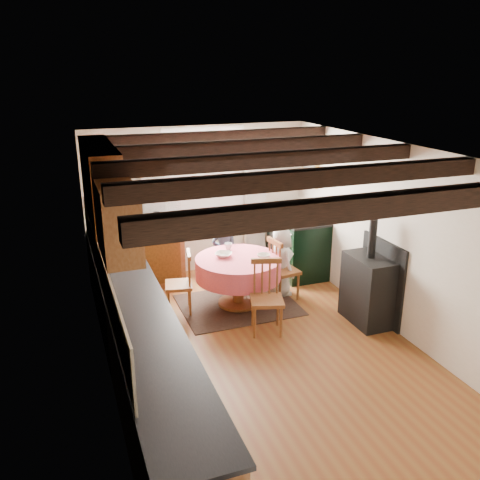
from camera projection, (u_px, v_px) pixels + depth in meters
name	position (u px, v px, depth m)	size (l,w,h in m)	color
floor	(263.00, 349.00, 6.15)	(3.60, 5.50, 0.00)	brown
ceiling	(266.00, 152.00, 5.38)	(3.60, 5.50, 0.00)	white
wall_back	(199.00, 201.00, 8.21)	(3.60, 0.00, 2.40)	silver
wall_front	(427.00, 397.00, 3.32)	(3.60, 0.00, 2.40)	silver
wall_left	(102.00, 279.00, 5.18)	(0.00, 5.50, 2.40)	silver
wall_right	(396.00, 240.00, 6.35)	(0.00, 5.50, 2.40)	silver
beam_a	(375.00, 206.00, 3.63)	(3.60, 0.16, 0.16)	black
beam_b	(310.00, 178.00, 4.52)	(3.60, 0.16, 0.16)	black
beam_c	(266.00, 160.00, 5.41)	(3.60, 0.16, 0.16)	black
beam_d	(234.00, 147.00, 6.29)	(3.60, 0.16, 0.16)	black
beam_e	(211.00, 137.00, 7.18)	(3.60, 0.16, 0.16)	black
splash_left	(101.00, 268.00, 5.45)	(0.02, 4.50, 0.55)	beige
splash_back	(137.00, 206.00, 7.86)	(1.40, 0.02, 0.55)	beige
base_cabinet_left	(136.00, 339.00, 5.52)	(0.60, 5.30, 0.88)	brown
base_cabinet_back	(140.00, 259.00, 7.84)	(1.30, 0.60, 0.88)	brown
worktop_left	(135.00, 301.00, 5.38)	(0.64, 5.30, 0.04)	black
worktop_back	(138.00, 231.00, 7.68)	(1.30, 0.64, 0.04)	black
wall_cabinet_glass	(101.00, 182.00, 6.06)	(0.34, 1.80, 0.90)	brown
wall_cabinet_solid	(117.00, 219.00, 4.74)	(0.34, 0.90, 0.70)	brown
window_frame	(204.00, 176.00, 8.10)	(1.34, 0.03, 1.54)	white
window_pane	(204.00, 176.00, 8.10)	(1.20, 0.01, 1.40)	white
curtain_left	(154.00, 212.00, 7.91)	(0.35, 0.10, 2.10)	silver
curtain_right	(255.00, 203.00, 8.46)	(0.35, 0.10, 2.10)	silver
curtain_rod	(205.00, 139.00, 7.83)	(0.03, 0.03, 2.00)	black
wall_picture	(310.00, 168.00, 8.22)	(0.04, 0.50, 0.60)	gold
wall_plate	(260.00, 166.00, 8.36)	(0.30, 0.30, 0.02)	silver
rug	(238.00, 305.00, 7.29)	(1.63, 1.27, 0.01)	black
dining_table	(238.00, 282.00, 7.18)	(1.20, 1.20, 0.73)	#E95557
chair_near	(267.00, 298.00, 6.42)	(0.41, 0.43, 0.96)	brown
chair_left	(178.00, 283.00, 6.96)	(0.38, 0.40, 0.88)	brown
chair_right	(284.00, 268.00, 7.39)	(0.40, 0.42, 0.93)	brown
aga_range	(298.00, 245.00, 8.30)	(0.68, 1.05, 0.97)	black
cast_iron_stove	(369.00, 272.00, 6.61)	(0.43, 0.72, 1.43)	black
child_far	(224.00, 252.00, 7.84)	(0.39, 0.26, 1.07)	#2B3544
child_right	(281.00, 261.00, 7.49)	(0.52, 0.34, 1.06)	silver
bowl_a	(224.00, 255.00, 7.11)	(0.23, 0.23, 0.06)	silver
bowl_b	(264.00, 256.00, 7.05)	(0.18, 0.18, 0.06)	silver
cup	(228.00, 247.00, 7.37)	(0.11, 0.11, 0.10)	silver
canister_tall	(114.00, 223.00, 7.56)	(0.15, 0.15, 0.26)	#262628
canister_wide	(141.00, 222.00, 7.75)	(0.16, 0.16, 0.18)	#262628
canister_slim	(157.00, 220.00, 7.67)	(0.09, 0.09, 0.26)	#262628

